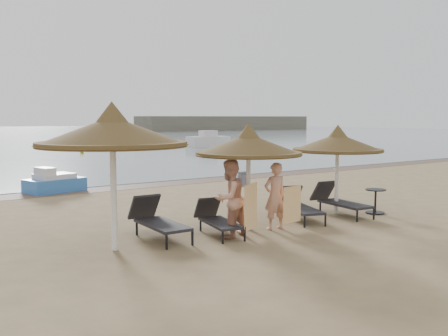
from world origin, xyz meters
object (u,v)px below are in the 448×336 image
at_px(lounger_near_right, 298,205).
at_px(side_table, 375,202).
at_px(palapa_right, 338,143).
at_px(lounger_near_left, 217,219).
at_px(person_right, 275,191).
at_px(lounger_far_left, 157,219).
at_px(pedal_boat, 54,183).
at_px(person_left, 229,192).
at_px(palapa_left, 112,132).
at_px(lounger_far_right, 338,200).
at_px(palapa_center, 248,145).

distance_m(lounger_near_right, side_table, 2.48).
height_order(palapa_right, lounger_near_left, palapa_right).
relative_size(lounger_near_left, person_right, 0.97).
bearing_deg(lounger_far_left, pedal_boat, 90.87).
relative_size(side_table, person_left, 0.34).
bearing_deg(person_right, lounger_near_left, -11.75).
height_order(palapa_left, lounger_far_right, palapa_left).
relative_size(palapa_right, lounger_far_left, 1.24).
bearing_deg(lounger_far_left, person_right, -17.40).
xyz_separation_m(side_table, pedal_boat, (-6.44, 9.54, 0.02)).
relative_size(lounger_near_left, person_left, 0.89).
xyz_separation_m(lounger_far_right, person_right, (-2.79, -0.48, 0.56)).
bearing_deg(lounger_near_left, palapa_left, -168.52).
height_order(lounger_near_left, side_table, lounger_near_left).
relative_size(lounger_far_left, lounger_far_right, 1.01).
bearing_deg(palapa_right, palapa_left, -178.89).
height_order(lounger_far_left, person_right, person_right).
bearing_deg(person_right, person_left, 6.92).
bearing_deg(lounger_near_left, lounger_near_right, 13.56).
bearing_deg(person_left, lounger_near_left, -100.39).
distance_m(lounger_far_left, side_table, 6.59).
distance_m(lounger_near_right, person_right, 1.59).
bearing_deg(lounger_far_left, lounger_near_left, -18.15).
height_order(palapa_right, lounger_far_right, palapa_right).
xyz_separation_m(palapa_left, pedal_boat, (1.32, 9.04, -2.11)).
xyz_separation_m(palapa_right, lounger_near_left, (-4.21, -0.10, -1.68)).
xyz_separation_m(lounger_far_left, person_right, (2.77, -0.94, 0.55)).
xyz_separation_m(palapa_center, lounger_far_right, (3.31, 0.08, -1.69)).
xyz_separation_m(palapa_left, palapa_right, (6.81, 0.13, -0.42)).
relative_size(palapa_left, lounger_near_left, 1.67).
bearing_deg(palapa_center, lounger_far_left, 166.49).
distance_m(lounger_far_left, person_left, 1.80).
distance_m(lounger_near_right, person_left, 2.88).
bearing_deg(person_right, lounger_near_right, -149.85).
bearing_deg(lounger_near_right, lounger_near_left, -158.05).
xyz_separation_m(lounger_near_left, pedal_boat, (-1.27, 9.01, -0.01)).
distance_m(lounger_far_left, person_right, 2.97).
distance_m(palapa_center, lounger_far_left, 2.85).
height_order(lounger_far_right, person_left, person_left).
xyz_separation_m(lounger_near_left, lounger_far_right, (4.21, 0.02, 0.04)).
distance_m(palapa_left, person_left, 3.02).
bearing_deg(person_left, person_right, 166.02).
xyz_separation_m(palapa_center, side_table, (4.27, -0.47, -1.76)).
bearing_deg(side_table, lounger_near_right, 164.49).
distance_m(lounger_far_left, lounger_near_left, 1.43).
xyz_separation_m(lounger_far_left, side_table, (6.52, -1.01, -0.08)).
distance_m(palapa_left, side_table, 8.06).
relative_size(lounger_far_left, side_table, 2.96).
relative_size(lounger_far_left, person_left, 0.99).
xyz_separation_m(lounger_far_left, person_left, (1.39, -0.96, 0.64)).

